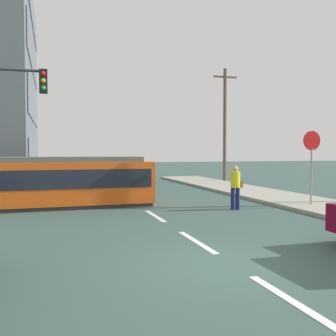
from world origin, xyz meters
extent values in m
plane|color=#344E47|center=(0.00, 10.00, 0.00)|extent=(120.00, 120.00, 0.00)
cube|color=gray|center=(6.80, 6.00, 0.07)|extent=(3.20, 36.00, 0.14)
cube|color=silver|center=(0.00, -2.00, 0.01)|extent=(0.16, 2.40, 0.01)
cube|color=silver|center=(0.00, 2.00, 0.01)|extent=(0.16, 2.40, 0.01)
cube|color=silver|center=(0.00, 6.00, 0.01)|extent=(0.16, 2.40, 0.01)
cube|color=silver|center=(0.00, 15.37, 0.01)|extent=(0.16, 2.40, 0.01)
cube|color=silver|center=(0.00, 21.37, 0.01)|extent=(0.16, 2.40, 0.01)
cube|color=#2D3847|center=(-4.45, 20.76, 1.92)|extent=(0.06, 14.51, 1.92)
cube|color=#2D3847|center=(-4.45, 20.76, 5.12)|extent=(0.06, 14.51, 1.92)
cube|color=#2D3847|center=(-4.45, 20.76, 8.32)|extent=(0.06, 14.51, 1.92)
cube|color=#2D3847|center=(-4.45, 20.76, 11.52)|extent=(0.06, 14.51, 1.92)
cube|color=#DD5114|center=(-3.64, 9.37, 0.97)|extent=(8.46, 2.66, 1.65)
cube|color=#2D2D2D|center=(-3.64, 9.37, 0.07)|extent=(8.29, 2.53, 0.15)
cube|color=#4B5753|center=(-3.64, 9.37, 1.90)|extent=(7.61, 2.27, 0.20)
cube|color=#1E232D|center=(-3.64, 9.37, 1.17)|extent=(8.13, 2.69, 0.72)
cube|color=navy|center=(-1.27, 16.69, 1.03)|extent=(2.61, 5.06, 1.45)
cube|color=black|center=(-1.22, 14.24, 1.24)|extent=(2.25, 0.17, 0.87)
cube|color=black|center=(-1.27, 16.69, 1.29)|extent=(2.63, 4.31, 0.58)
cylinder|color=black|center=(-1.24, 15.09, 0.45)|extent=(2.57, 0.96, 0.90)
cylinder|color=black|center=(-1.31, 18.30, 0.45)|extent=(2.57, 0.96, 0.90)
cylinder|color=navy|center=(3.21, 6.57, 0.42)|extent=(0.16, 0.16, 0.85)
cylinder|color=navy|center=(3.41, 6.57, 0.42)|extent=(0.16, 0.16, 0.85)
cylinder|color=yellow|center=(3.31, 6.57, 1.15)|extent=(0.36, 0.36, 0.60)
sphere|color=tan|center=(3.31, 6.57, 1.56)|extent=(0.22, 0.22, 0.22)
cube|color=brown|center=(3.53, 6.62, 0.95)|extent=(0.21, 0.13, 0.24)
cylinder|color=gray|center=(6.42, 6.22, 1.24)|extent=(0.07, 0.07, 2.20)
cylinder|color=red|center=(6.42, 6.22, 2.64)|extent=(0.76, 0.04, 0.76)
cylinder|color=#333333|center=(-4.88, 7.70, 5.04)|extent=(2.52, 0.10, 0.10)
cube|color=black|center=(-3.62, 7.70, 4.69)|extent=(0.28, 0.24, 0.84)
sphere|color=red|center=(-3.62, 7.57, 4.94)|extent=(0.16, 0.16, 0.16)
sphere|color=gold|center=(-3.62, 7.57, 4.69)|extent=(0.16, 0.16, 0.16)
sphere|color=green|center=(-3.62, 7.57, 4.44)|extent=(0.16, 0.16, 0.16)
cylinder|color=brown|center=(8.71, 19.21, 4.08)|extent=(0.24, 0.24, 8.17)
cube|color=brown|center=(8.71, 19.21, 7.57)|extent=(1.80, 0.12, 0.12)
camera|label=1|loc=(-3.40, -6.95, 2.23)|focal=42.05mm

